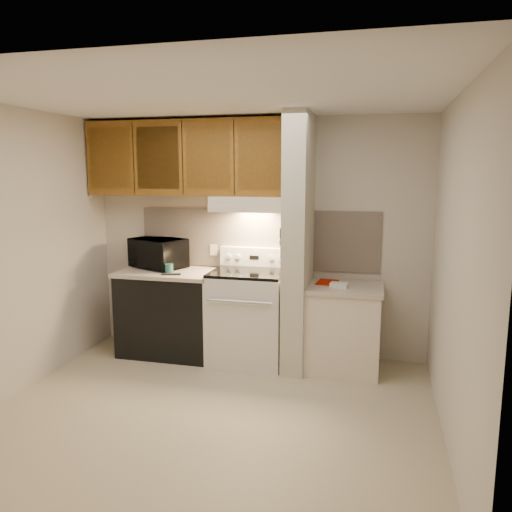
% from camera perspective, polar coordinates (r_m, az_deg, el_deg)
% --- Properties ---
extents(floor, '(3.60, 3.60, 0.00)m').
position_cam_1_polar(floor, '(4.32, -4.94, -17.15)').
color(floor, '#BBAE8E').
rests_on(floor, ground).
extents(ceiling, '(3.60, 3.60, 0.00)m').
position_cam_1_polar(ceiling, '(3.90, -5.49, 17.76)').
color(ceiling, white).
rests_on(ceiling, wall_back).
extents(wall_back, '(3.60, 2.50, 0.02)m').
position_cam_1_polar(wall_back, '(5.35, 0.06, 2.13)').
color(wall_back, beige).
rests_on(wall_back, floor).
extents(wall_left, '(0.02, 3.00, 2.50)m').
position_cam_1_polar(wall_left, '(4.82, -25.87, 0.36)').
color(wall_left, beige).
rests_on(wall_left, floor).
extents(wall_right, '(0.02, 3.00, 2.50)m').
position_cam_1_polar(wall_right, '(3.75, 21.79, -1.73)').
color(wall_right, beige).
rests_on(wall_right, floor).
extents(backsplash, '(2.60, 0.02, 0.63)m').
position_cam_1_polar(backsplash, '(5.34, 0.03, 1.96)').
color(backsplash, beige).
rests_on(backsplash, wall_back).
extents(range_body, '(0.76, 0.65, 0.92)m').
position_cam_1_polar(range_body, '(5.18, -0.86, -7.04)').
color(range_body, silver).
rests_on(range_body, floor).
extents(oven_window, '(0.50, 0.01, 0.30)m').
position_cam_1_polar(oven_window, '(4.88, -1.82, -7.62)').
color(oven_window, black).
rests_on(oven_window, range_body).
extents(oven_handle, '(0.65, 0.02, 0.02)m').
position_cam_1_polar(oven_handle, '(4.78, -1.96, -5.23)').
color(oven_handle, silver).
rests_on(oven_handle, range_body).
extents(cooktop, '(0.74, 0.64, 0.03)m').
position_cam_1_polar(cooktop, '(5.07, -0.88, -1.89)').
color(cooktop, black).
rests_on(cooktop, range_body).
extents(range_backguard, '(0.76, 0.08, 0.20)m').
position_cam_1_polar(range_backguard, '(5.32, -0.09, -0.09)').
color(range_backguard, silver).
rests_on(range_backguard, range_body).
extents(range_display, '(0.10, 0.01, 0.04)m').
position_cam_1_polar(range_display, '(5.28, -0.20, -0.16)').
color(range_display, black).
rests_on(range_display, range_backguard).
extents(range_knob_left_outer, '(0.05, 0.02, 0.05)m').
position_cam_1_polar(range_knob_left_outer, '(5.35, -3.12, -0.04)').
color(range_knob_left_outer, silver).
rests_on(range_knob_left_outer, range_backguard).
extents(range_knob_left_inner, '(0.05, 0.02, 0.05)m').
position_cam_1_polar(range_knob_left_inner, '(5.32, -2.09, -0.09)').
color(range_knob_left_inner, silver).
rests_on(range_knob_left_inner, range_backguard).
extents(range_knob_right_inner, '(0.05, 0.02, 0.05)m').
position_cam_1_polar(range_knob_right_inner, '(5.24, 1.70, -0.25)').
color(range_knob_right_inner, silver).
rests_on(range_knob_right_inner, range_backguard).
extents(range_knob_right_outer, '(0.05, 0.02, 0.05)m').
position_cam_1_polar(range_knob_right_outer, '(5.22, 2.77, -0.29)').
color(range_knob_right_outer, silver).
rests_on(range_knob_right_outer, range_backguard).
extents(dishwasher_front, '(1.00, 0.63, 0.87)m').
position_cam_1_polar(dishwasher_front, '(5.48, -9.82, -6.53)').
color(dishwasher_front, black).
rests_on(dishwasher_front, floor).
extents(left_countertop, '(1.04, 0.67, 0.04)m').
position_cam_1_polar(left_countertop, '(5.38, -9.96, -1.86)').
color(left_countertop, beige).
rests_on(left_countertop, dishwasher_front).
extents(spoon_rest, '(0.20, 0.10, 0.01)m').
position_cam_1_polar(spoon_rest, '(5.14, -9.69, -2.06)').
color(spoon_rest, black).
rests_on(spoon_rest, left_countertop).
extents(teal_jar, '(0.10, 0.10, 0.10)m').
position_cam_1_polar(teal_jar, '(5.25, -9.92, -1.37)').
color(teal_jar, '#276256').
rests_on(teal_jar, left_countertop).
extents(outlet, '(0.08, 0.01, 0.12)m').
position_cam_1_polar(outlet, '(5.48, -4.88, 0.69)').
color(outlet, beige).
rests_on(outlet, backsplash).
extents(microwave, '(0.69, 0.59, 0.32)m').
position_cam_1_polar(microwave, '(5.54, -11.16, 0.33)').
color(microwave, black).
rests_on(microwave, left_countertop).
extents(partition_pillar, '(0.22, 0.70, 2.50)m').
position_cam_1_polar(partition_pillar, '(4.91, 4.87, 1.43)').
color(partition_pillar, beige).
rests_on(partition_pillar, floor).
extents(pillar_trim, '(0.01, 0.70, 0.04)m').
position_cam_1_polar(pillar_trim, '(4.92, 3.54, 2.05)').
color(pillar_trim, brown).
rests_on(pillar_trim, partition_pillar).
extents(knife_strip, '(0.02, 0.42, 0.04)m').
position_cam_1_polar(knife_strip, '(4.87, 3.37, 2.22)').
color(knife_strip, black).
rests_on(knife_strip, partition_pillar).
extents(knife_blade_a, '(0.01, 0.03, 0.16)m').
position_cam_1_polar(knife_blade_a, '(4.73, 2.85, 0.78)').
color(knife_blade_a, silver).
rests_on(knife_blade_a, knife_strip).
extents(knife_handle_a, '(0.02, 0.02, 0.10)m').
position_cam_1_polar(knife_handle_a, '(4.70, 2.84, 2.57)').
color(knife_handle_a, black).
rests_on(knife_handle_a, knife_strip).
extents(knife_blade_b, '(0.01, 0.04, 0.18)m').
position_cam_1_polar(knife_blade_b, '(4.79, 3.01, 0.78)').
color(knife_blade_b, silver).
rests_on(knife_blade_b, knife_strip).
extents(knife_handle_b, '(0.02, 0.02, 0.10)m').
position_cam_1_polar(knife_handle_b, '(4.79, 3.06, 2.70)').
color(knife_handle_b, black).
rests_on(knife_handle_b, knife_strip).
extents(knife_blade_c, '(0.01, 0.04, 0.20)m').
position_cam_1_polar(knife_blade_c, '(4.90, 3.25, 0.85)').
color(knife_blade_c, silver).
rests_on(knife_blade_c, knife_strip).
extents(knife_handle_c, '(0.02, 0.02, 0.10)m').
position_cam_1_polar(knife_handle_c, '(4.86, 3.23, 2.80)').
color(knife_handle_c, black).
rests_on(knife_handle_c, knife_strip).
extents(knife_blade_d, '(0.01, 0.04, 0.16)m').
position_cam_1_polar(knife_blade_d, '(4.96, 3.38, 1.18)').
color(knife_blade_d, silver).
rests_on(knife_blade_d, knife_strip).
extents(knife_handle_d, '(0.02, 0.02, 0.10)m').
position_cam_1_polar(knife_handle_d, '(4.95, 3.42, 2.92)').
color(knife_handle_d, black).
rests_on(knife_handle_d, knife_strip).
extents(knife_blade_e, '(0.01, 0.04, 0.18)m').
position_cam_1_polar(knife_blade_e, '(5.03, 3.54, 1.19)').
color(knife_blade_e, silver).
rests_on(knife_blade_e, knife_strip).
extents(knife_handle_e, '(0.02, 0.02, 0.10)m').
position_cam_1_polar(knife_handle_e, '(5.01, 3.55, 2.99)').
color(knife_handle_e, black).
rests_on(knife_handle_e, knife_strip).
extents(oven_mitt, '(0.03, 0.11, 0.27)m').
position_cam_1_polar(oven_mitt, '(5.11, 3.69, 0.61)').
color(oven_mitt, gray).
rests_on(oven_mitt, partition_pillar).
extents(right_cab_base, '(0.70, 0.60, 0.81)m').
position_cam_1_polar(right_cab_base, '(5.05, 9.95, -8.31)').
color(right_cab_base, beige).
rests_on(right_cab_base, floor).
extents(right_countertop, '(0.74, 0.64, 0.04)m').
position_cam_1_polar(right_countertop, '(4.93, 10.09, -3.60)').
color(right_countertop, beige).
rests_on(right_countertop, right_cab_base).
extents(red_folder, '(0.22, 0.28, 0.01)m').
position_cam_1_polar(red_folder, '(5.04, 8.14, -2.99)').
color(red_folder, '#B31501').
rests_on(red_folder, right_countertop).
extents(white_box, '(0.17, 0.13, 0.04)m').
position_cam_1_polar(white_box, '(4.86, 9.46, -3.29)').
color(white_box, white).
rests_on(white_box, right_countertop).
extents(range_hood, '(0.78, 0.44, 0.15)m').
position_cam_1_polar(range_hood, '(5.10, -0.53, 6.00)').
color(range_hood, beige).
rests_on(range_hood, upper_cabinets).
extents(hood_lip, '(0.78, 0.04, 0.06)m').
position_cam_1_polar(hood_lip, '(4.90, -1.15, 5.33)').
color(hood_lip, beige).
rests_on(hood_lip, range_hood).
extents(upper_cabinets, '(2.18, 0.33, 0.77)m').
position_cam_1_polar(upper_cabinets, '(5.35, -7.73, 11.01)').
color(upper_cabinets, brown).
rests_on(upper_cabinets, wall_back).
extents(cab_door_a, '(0.46, 0.01, 0.63)m').
position_cam_1_polar(cab_door_a, '(5.56, -16.35, 10.66)').
color(cab_door_a, brown).
rests_on(cab_door_a, upper_cabinets).
extents(cab_gap_a, '(0.01, 0.01, 0.73)m').
position_cam_1_polar(cab_gap_a, '(5.43, -13.82, 10.81)').
color(cab_gap_a, black).
rests_on(cab_gap_a, upper_cabinets).
extents(cab_door_b, '(0.46, 0.01, 0.63)m').
position_cam_1_polar(cab_door_b, '(5.31, -11.16, 10.93)').
color(cab_door_b, brown).
rests_on(cab_door_b, upper_cabinets).
extents(cab_gap_b, '(0.01, 0.01, 0.73)m').
position_cam_1_polar(cab_gap_b, '(5.20, -8.39, 11.04)').
color(cab_gap_b, black).
rests_on(cab_gap_b, upper_cabinets).
extents(cab_door_c, '(0.46, 0.01, 0.63)m').
position_cam_1_polar(cab_door_c, '(5.10, -5.50, 11.13)').
color(cab_door_c, brown).
rests_on(cab_door_c, upper_cabinets).
extents(cab_gap_c, '(0.01, 0.01, 0.73)m').
position_cam_1_polar(cab_gap_c, '(5.02, -2.51, 11.19)').
color(cab_gap_c, black).
rests_on(cab_gap_c, upper_cabinets).
extents(cab_door_d, '(0.46, 0.01, 0.63)m').
position_cam_1_polar(cab_door_d, '(4.95, 0.58, 11.23)').
color(cab_door_d, brown).
rests_on(cab_door_d, upper_cabinets).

